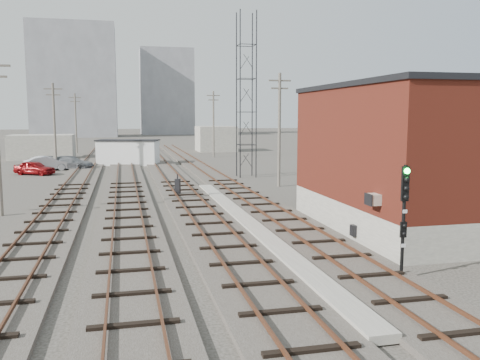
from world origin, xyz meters
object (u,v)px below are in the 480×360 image
object	(u,v)px
switch_stand	(178,187)
site_trailer	(128,152)
car_silver	(47,163)
signal_mast	(404,213)
car_grey	(70,163)
car_red	(35,168)

from	to	relation	value
switch_stand	site_trailer	xyz separation A→B (m)	(-3.12, 24.47, 0.79)
switch_stand	car_silver	xyz separation A→B (m)	(-11.42, 20.13, 0.06)
signal_mast	switch_stand	world-z (taller)	signal_mast
signal_mast	car_silver	xyz separation A→B (m)	(-17.08, 40.25, -1.59)
signal_mast	car_grey	xyz separation A→B (m)	(-14.87, 40.80, -1.62)
site_trailer	car_red	size ratio (longest dim) A/B	1.90
car_grey	signal_mast	bearing A→B (deg)	-145.13
car_silver	switch_stand	bearing A→B (deg)	-163.77
site_trailer	car_silver	xyz separation A→B (m)	(-8.30, -4.34, -0.72)
signal_mast	car_grey	bearing A→B (deg)	110.02
signal_mast	site_trailer	size ratio (longest dim) A/B	0.53
signal_mast	switch_stand	bearing A→B (deg)	105.71
site_trailer	car_silver	size ratio (longest dim) A/B	1.65
car_silver	car_grey	bearing A→B (deg)	-89.47
car_red	car_grey	xyz separation A→B (m)	(2.86, 4.36, 0.05)
site_trailer	car_grey	distance (m)	7.21
signal_mast	switch_stand	size ratio (longest dim) A/B	2.72
switch_stand	car_grey	world-z (taller)	switch_stand
site_trailer	car_red	distance (m)	12.13
car_red	car_silver	bearing A→B (deg)	18.84
car_grey	site_trailer	bearing A→B (deg)	-43.21
switch_stand	car_grey	size ratio (longest dim) A/B	0.29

